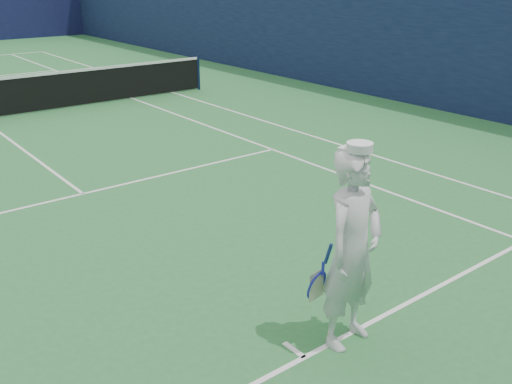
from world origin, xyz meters
TOP-DOWN VIEW (x-y plane):
  - tennis_player at (0.55, -11.92)m, footprint 0.86×0.58m

SIDE VIEW (x-z plane):
  - tennis_player at x=0.55m, z-range -0.02..2.05m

